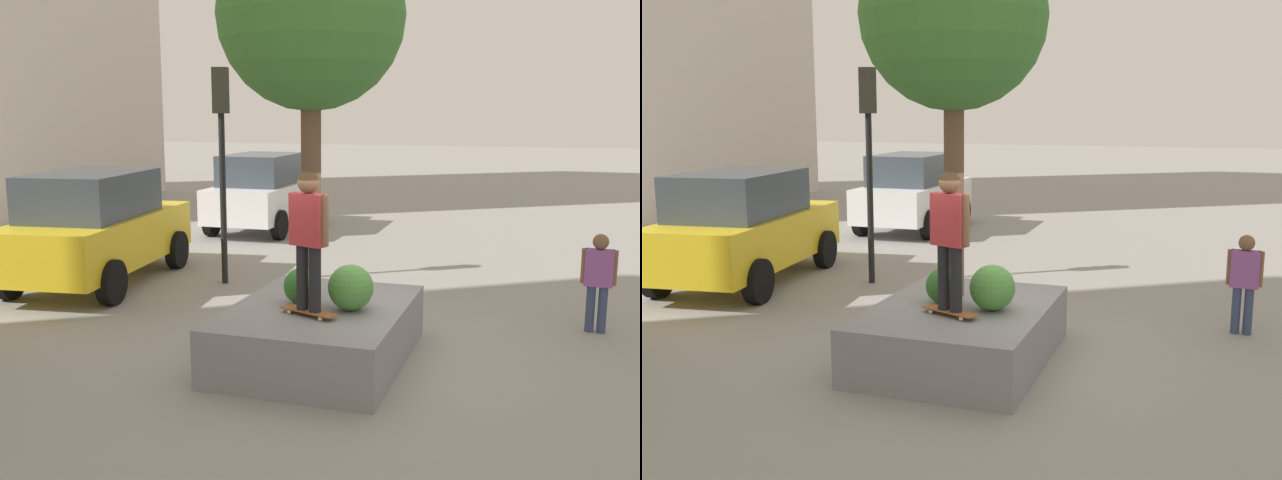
% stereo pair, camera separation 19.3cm
% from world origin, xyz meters
% --- Properties ---
extents(ground_plane, '(120.00, 120.00, 0.00)m').
position_xyz_m(ground_plane, '(0.00, 0.00, 0.00)').
color(ground_plane, gray).
extents(planter_ledge, '(3.09, 2.26, 0.76)m').
position_xyz_m(planter_ledge, '(-0.33, 0.19, 0.38)').
color(planter_ledge, gray).
rests_on(planter_ledge, ground).
extents(plaza_tree, '(2.54, 2.54, 5.12)m').
position_xyz_m(plaza_tree, '(0.20, 0.49, 4.57)').
color(plaza_tree, brown).
rests_on(plaza_tree, planter_ledge).
extents(boxwood_shrub, '(0.50, 0.50, 0.50)m').
position_xyz_m(boxwood_shrub, '(-0.32, 0.45, 1.00)').
color(boxwood_shrub, '#2D6628').
rests_on(boxwood_shrub, planter_ledge).
extents(hedge_clump, '(0.61, 0.61, 0.61)m').
position_xyz_m(hedge_clump, '(-0.40, -0.25, 1.06)').
color(hedge_clump, '#4C8C3D').
rests_on(hedge_clump, planter_ledge).
extents(skateboard, '(0.48, 0.82, 0.07)m').
position_xyz_m(skateboard, '(-0.83, 0.18, 0.81)').
color(skateboard, brown).
rests_on(skateboard, planter_ledge).
extents(skateboarder, '(0.34, 0.58, 1.78)m').
position_xyz_m(skateboarder, '(-0.83, 0.18, 1.85)').
color(skateboarder, black).
rests_on(skateboarder, skateboard).
extents(taxi_cab, '(4.93, 2.69, 2.19)m').
position_xyz_m(taxi_cab, '(2.52, 5.68, 1.11)').
color(taxi_cab, gold).
rests_on(taxi_cab, ground).
extents(sedan_parked, '(4.66, 2.25, 2.15)m').
position_xyz_m(sedan_parked, '(9.48, 5.05, 1.09)').
color(sedan_parked, white).
rests_on(sedan_parked, ground).
extents(traffic_light_corner, '(0.36, 0.32, 4.14)m').
position_xyz_m(traffic_light_corner, '(3.29, 3.33, 2.84)').
color(traffic_light_corner, black).
rests_on(traffic_light_corner, ground).
extents(bystander_watching, '(0.24, 0.52, 1.52)m').
position_xyz_m(bystander_watching, '(2.14, -3.43, 0.88)').
color(bystander_watching, navy).
rests_on(bystander_watching, ground).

